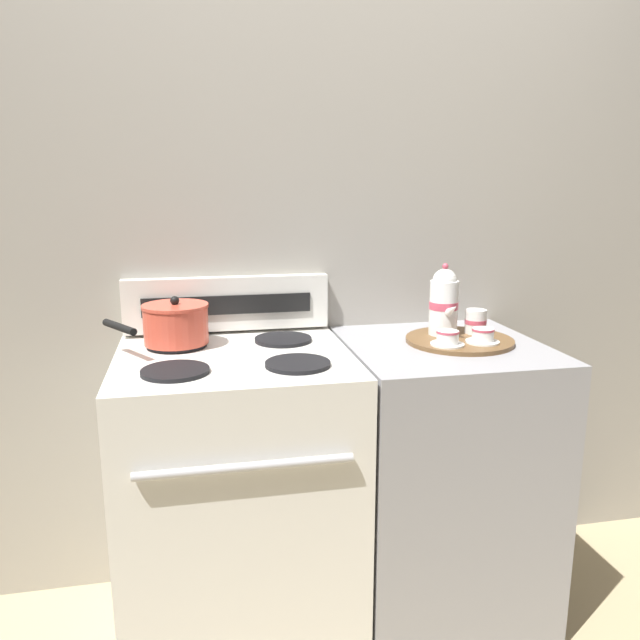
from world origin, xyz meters
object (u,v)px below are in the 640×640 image
Objects in this scene: stove at (238,496)px; serving_tray at (459,340)px; teapot at (444,302)px; teacup_left at (483,336)px; teacup_right at (448,338)px; saucepan at (175,324)px; creamer_jug at (476,321)px.

stove is 2.70× the size of serving_tray.
teapot is (0.69, 0.07, 0.58)m from stove.
teapot is 2.26× the size of teacup_left.
teacup_right is (-0.07, -0.07, 0.03)m from serving_tray.
saucepan is 0.98m from creamer_jug.
teapot reaches higher than teacup_right.
serving_tray is 0.11m from creamer_jug.
stove is 8.89× the size of teacup_left.
creamer_jug is at bearing 4.72° from stove.
teapot is (0.86, -0.07, 0.05)m from saucepan.
teapot is 0.16m from teacup_right.
saucepan is at bearing 166.13° from teacup_right.
teacup_right is at bearing -106.60° from teapot.
serving_tray is 4.34× the size of creamer_jug.
creamer_jug is at bearing -4.32° from saucepan.
creamer_jug reaches higher than teacup_right.
saucepan is 0.96m from teacup_left.
stove is 8.89× the size of teacup_right.
teapot is at bearing 73.40° from teacup_right.
saucepan reaches higher than stove.
stove is 11.71× the size of creamer_jug.
teacup_left is at bearing -55.65° from serving_tray.
teapot reaches higher than creamer_jug.
saucepan is at bearing 175.38° from teapot.
teacup_left is at bearing -4.22° from stove.
creamer_jug is (0.11, -0.00, -0.07)m from teapot.
creamer_jug is at bearing 74.97° from teacup_left.
serving_tray is (0.90, -0.13, -0.07)m from saucepan.
stove is 0.90m from teapot.
teacup_left and teacup_right have the same top height.
saucepan is at bearing 175.68° from creamer_jug.
creamer_jug is at bearing -2.00° from teapot.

